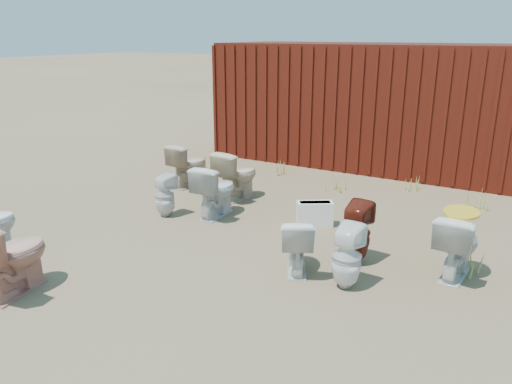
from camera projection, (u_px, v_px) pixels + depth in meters
The scene contains 21 objects.
ground at pixel (233, 245), 6.39m from camera, with size 100.00×100.00×0.00m, color brown.
shipping_container at pixel (368, 104), 10.31m from camera, with size 6.00×2.40×2.40m, color #46110B.
toilet_front_pink at pixel (11, 256), 5.12m from camera, with size 0.46×0.81×0.83m, color tan.
toilet_front_c at pixel (215, 190), 7.31m from camera, with size 0.44×0.77×0.78m, color silver.
toilet_front_maroon at pixel (356, 233), 5.81m from camera, with size 0.34×0.34×0.75m, color #5A1A0F.
toilet_front_e at pixel (297, 244), 5.61m from camera, with size 0.37×0.64×0.66m, color silver.
toilet_back_a at pixel (165, 195), 7.32m from camera, with size 0.29×0.29×0.64m, color white.
toilet_back_beige_left at pixel (188, 165), 8.78m from camera, with size 0.43×0.75×0.76m, color #C1A98D.
toilet_back_beige_right at pixel (237, 175), 8.07m from camera, with size 0.45×0.79×0.81m, color beige.
toilet_back_yellowlid at pixel (457, 245), 5.48m from camera, with size 0.41×0.73×0.74m, color silver.
toilet_back_e at pixel (347, 257), 5.23m from camera, with size 0.32×0.33×0.71m, color white.
yellow_lid at pixel (462, 212), 5.36m from camera, with size 0.38×0.47×0.03m, color gold.
loose_tank at pixel (315, 214), 6.99m from camera, with size 0.50×0.20×0.35m, color white.
loose_lid_near at pixel (205, 189), 8.63m from camera, with size 0.38×0.49×0.02m, color beige.
loose_lid_far at pixel (242, 173), 9.66m from camera, with size 0.36×0.47×0.02m, color tan.
weed_clump_a at pixel (203, 162), 9.86m from camera, with size 0.36×0.36×0.32m, color #9DA140.
weed_clump_b at pixel (335, 184), 8.58m from camera, with size 0.32×0.32×0.24m, color #9DA140.
weed_clump_c at pixel (476, 198), 7.68m from camera, with size 0.36×0.36×0.34m, color #9DA140.
weed_clump_d at pixel (279, 167), 9.58m from camera, with size 0.30×0.30×0.29m, color #9DA140.
weed_clump_e at pixel (413, 182), 8.55m from camera, with size 0.34×0.34×0.31m, color #9DA140.
weed_clump_f at pixel (469, 263), 5.62m from camera, with size 0.28×0.28×0.25m, color #9DA140.
Camera 1 is at (3.22, -4.93, 2.59)m, focal length 35.00 mm.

